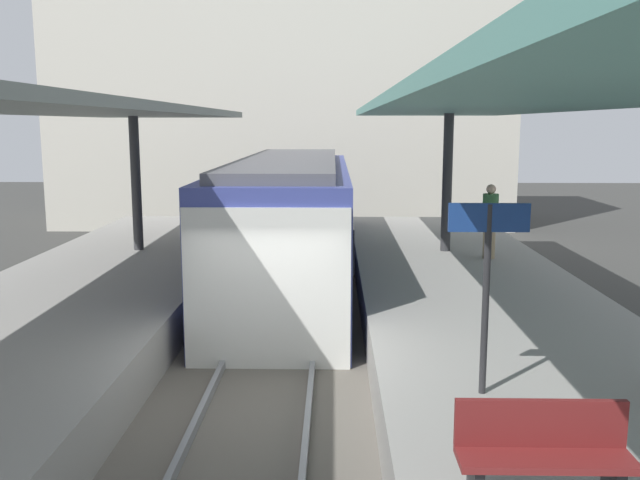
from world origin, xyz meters
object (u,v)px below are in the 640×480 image
commuter_train (290,223)px  passenger_near_bench (490,220)px  platform_sign (487,255)px  platform_bench (543,452)px

commuter_train → passenger_near_bench: bearing=-6.7°
platform_sign → commuter_train: bearing=107.6°
passenger_near_bench → platform_sign: bearing=-102.9°
platform_bench → platform_sign: bearing=89.3°
commuter_train → passenger_near_bench: commuter_train is taller
platform_sign → passenger_near_bench: bearing=77.1°
passenger_near_bench → commuter_train: bearing=173.3°
platform_bench → platform_sign: size_ratio=0.63×
platform_bench → passenger_near_bench: size_ratio=0.81×
commuter_train → platform_bench: (2.75, -11.15, -0.26)m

